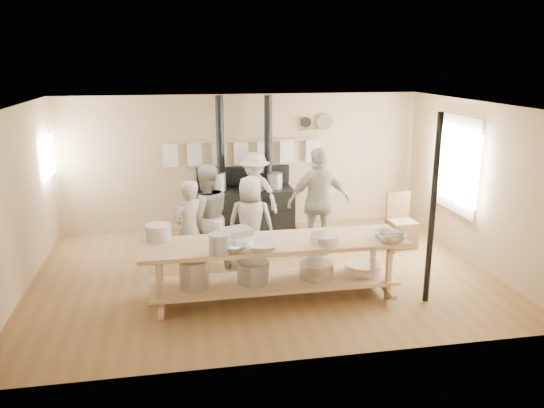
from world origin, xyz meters
name	(u,v)px	position (x,y,z in m)	size (l,w,h in m)	color
ground	(264,273)	(0.00, 0.00, 0.00)	(7.00, 7.00, 0.00)	brown
room_shell	(263,172)	(0.00, 0.00, 1.62)	(7.00, 7.00, 7.00)	tan
window_right	(458,164)	(3.47, 0.60, 1.50)	(0.09, 1.50, 1.65)	beige
left_opening	(48,157)	(-3.45, 2.00, 1.60)	(0.00, 0.90, 0.90)	white
stove	(245,206)	(-0.01, 2.12, 0.52)	(1.90, 0.75, 2.60)	black
towel_rail	(243,150)	(0.00, 2.40, 1.56)	(3.00, 0.04, 0.47)	tan
back_wall_shelf	(317,125)	(1.46, 2.43, 2.00)	(0.63, 0.14, 0.32)	tan
prep_table	(274,263)	(-0.01, -0.90, 0.52)	(3.60, 0.90, 0.85)	tan
support_post	(433,211)	(2.05, -1.35, 1.30)	(0.08, 0.08, 2.60)	black
cook_far_left	(189,230)	(-1.13, 0.07, 0.76)	(0.56, 0.36, 1.52)	#ADAA99
cook_left	(206,217)	(-0.85, 0.40, 0.85)	(0.82, 0.64, 1.69)	#ADAA99
cook_center	(251,222)	(-0.15, 0.33, 0.75)	(0.73, 0.47, 1.49)	#ADAA99
cook_right	(319,202)	(1.06, 0.69, 0.92)	(1.08, 0.45, 1.84)	#ADAA99
cook_by_window	(255,194)	(0.15, 1.95, 0.79)	(1.02, 0.58, 1.57)	#ADAA99
chair	(401,231)	(2.61, 0.80, 0.28)	(0.46, 0.46, 0.95)	brown
bowl_white_a	(263,247)	(-0.21, -1.23, 0.90)	(0.40, 0.40, 0.10)	silver
bowl_steel_a	(234,248)	(-0.59, -1.23, 0.90)	(0.32, 0.32, 0.10)	silver
bowl_white_b	(386,234)	(1.55, -1.04, 0.89)	(0.37, 0.37, 0.09)	silver
bowl_steel_b	(392,238)	(1.55, -1.23, 0.91)	(0.37, 0.37, 0.12)	silver
roasting_pan	(235,232)	(-0.50, -0.57, 0.90)	(0.45, 0.30, 0.10)	#B2B2B7
mixing_bowl_large	(324,239)	(0.63, -1.12, 0.91)	(0.39, 0.39, 0.12)	silver
bucket_galv	(220,243)	(-0.77, -1.23, 0.98)	(0.28, 0.28, 0.26)	gray
deep_bowl_enamel	(159,232)	(-1.55, -0.57, 0.96)	(0.35, 0.35, 0.22)	silver
pitcher	(218,229)	(-0.74, -0.59, 0.96)	(0.14, 0.14, 0.23)	silver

